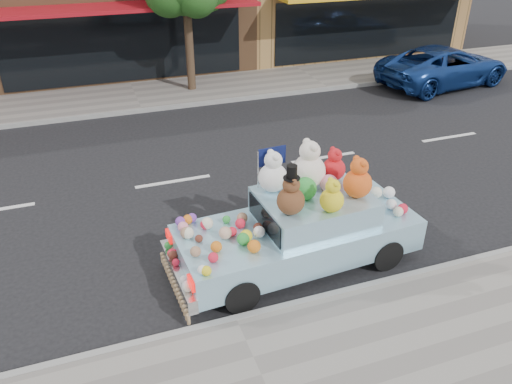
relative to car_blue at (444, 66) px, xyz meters
name	(u,v)px	position (x,y,z in m)	size (l,w,h in m)	color
ground	(173,182)	(-10.93, -4.21, -0.71)	(120.00, 120.00, 0.00)	black
far_sidewalk	(136,96)	(-10.93, 2.29, -0.65)	(60.00, 3.00, 0.12)	gray
near_kerb	(236,320)	(-10.93, -9.21, -0.64)	(60.00, 0.12, 0.13)	gray
far_kerb	(142,110)	(-10.93, 0.79, -0.64)	(60.00, 0.12, 0.13)	gray
car_blue	(444,66)	(0.00, 0.00, 0.00)	(2.35, 5.10, 1.42)	navy
art_car	(300,224)	(-9.36, -8.06, 0.10)	(4.58, 2.00, 2.23)	black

